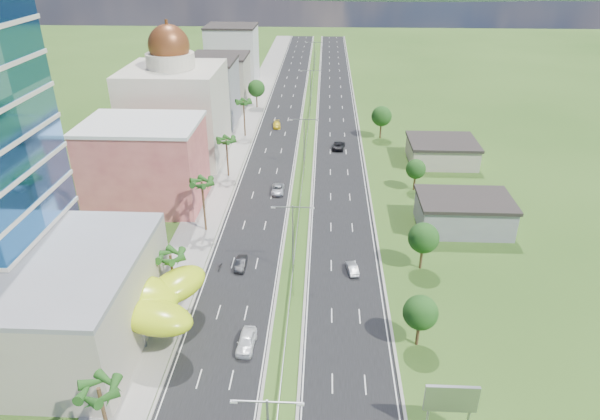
# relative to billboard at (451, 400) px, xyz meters

# --- Properties ---
(ground) EXTENTS (500.00, 500.00, 0.00)m
(ground) POSITION_rel_billboard_xyz_m (-17.00, 18.00, -4.42)
(ground) COLOR #2D5119
(ground) RESTS_ON ground
(road_left) EXTENTS (11.00, 260.00, 0.04)m
(road_left) POSITION_rel_billboard_xyz_m (-24.50, 108.00, -4.40)
(road_left) COLOR black
(road_left) RESTS_ON ground
(road_right) EXTENTS (11.00, 260.00, 0.04)m
(road_right) POSITION_rel_billboard_xyz_m (-9.50, 108.00, -4.40)
(road_right) COLOR black
(road_right) RESTS_ON ground
(sidewalk_left) EXTENTS (7.00, 260.00, 0.12)m
(sidewalk_left) POSITION_rel_billboard_xyz_m (-34.00, 108.00, -4.36)
(sidewalk_left) COLOR gray
(sidewalk_left) RESTS_ON ground
(median_guardrail) EXTENTS (0.10, 216.06, 0.76)m
(median_guardrail) POSITION_rel_billboard_xyz_m (-17.00, 89.99, -3.80)
(median_guardrail) COLOR gray
(median_guardrail) RESTS_ON ground
(streetlight_median_b) EXTENTS (6.04, 0.25, 11.00)m
(streetlight_median_b) POSITION_rel_billboard_xyz_m (-17.00, 28.00, 2.33)
(streetlight_median_b) COLOR gray
(streetlight_median_b) RESTS_ON ground
(streetlight_median_c) EXTENTS (6.04, 0.25, 11.00)m
(streetlight_median_c) POSITION_rel_billboard_xyz_m (-17.00, 68.00, 2.33)
(streetlight_median_c) COLOR gray
(streetlight_median_c) RESTS_ON ground
(streetlight_median_d) EXTENTS (6.04, 0.25, 11.00)m
(streetlight_median_d) POSITION_rel_billboard_xyz_m (-17.00, 113.00, 2.33)
(streetlight_median_d) COLOR gray
(streetlight_median_d) RESTS_ON ground
(streetlight_median_e) EXTENTS (6.04, 0.25, 11.00)m
(streetlight_median_e) POSITION_rel_billboard_xyz_m (-17.00, 158.00, 2.33)
(streetlight_median_e) COLOR gray
(streetlight_median_e) RESTS_ON ground
(mall_podium) EXTENTS (30.00, 24.00, 11.00)m
(mall_podium) POSITION_rel_billboard_xyz_m (-49.00, 12.00, 1.08)
(mall_podium) COLOR #B6AD96
(mall_podium) RESTS_ON ground
(lime_canopy) EXTENTS (18.00, 15.00, 7.40)m
(lime_canopy) POSITION_rel_billboard_xyz_m (-37.00, 14.00, 0.57)
(lime_canopy) COLOR #C0DE15
(lime_canopy) RESTS_ON ground
(pink_shophouse) EXTENTS (20.00, 15.00, 15.00)m
(pink_shophouse) POSITION_rel_billboard_xyz_m (-45.00, 50.00, 3.08)
(pink_shophouse) COLOR #B84B4D
(pink_shophouse) RESTS_ON ground
(domed_building) EXTENTS (20.00, 20.00, 28.70)m
(domed_building) POSITION_rel_billboard_xyz_m (-45.00, 73.00, 6.93)
(domed_building) COLOR beige
(domed_building) RESTS_ON ground
(midrise_grey) EXTENTS (16.00, 15.00, 16.00)m
(midrise_grey) POSITION_rel_billboard_xyz_m (-44.00, 98.00, 3.58)
(midrise_grey) COLOR gray
(midrise_grey) RESTS_ON ground
(midrise_beige) EXTENTS (16.00, 15.00, 13.00)m
(midrise_beige) POSITION_rel_billboard_xyz_m (-44.00, 120.00, 2.08)
(midrise_beige) COLOR #B6AD96
(midrise_beige) RESTS_ON ground
(midrise_white) EXTENTS (16.00, 15.00, 18.00)m
(midrise_white) POSITION_rel_billboard_xyz_m (-44.00, 143.00, 4.58)
(midrise_white) COLOR silver
(midrise_white) RESTS_ON ground
(billboard) EXTENTS (5.20, 0.35, 6.20)m
(billboard) POSITION_rel_billboard_xyz_m (0.00, 0.00, 0.00)
(billboard) COLOR gray
(billboard) RESTS_ON ground
(shed_near) EXTENTS (15.00, 10.00, 5.00)m
(shed_near) POSITION_rel_billboard_xyz_m (11.00, 43.00, -1.92)
(shed_near) COLOR gray
(shed_near) RESTS_ON ground
(shed_far) EXTENTS (14.00, 12.00, 4.40)m
(shed_far) POSITION_rel_billboard_xyz_m (13.00, 73.00, -2.22)
(shed_far) COLOR #B6AD96
(shed_far) RESTS_ON ground
(palm_tree_a) EXTENTS (3.60, 3.60, 9.10)m
(palm_tree_a) POSITION_rel_billboard_xyz_m (-32.50, -4.00, 3.60)
(palm_tree_a) COLOR #47301C
(palm_tree_a) RESTS_ON ground
(palm_tree_b) EXTENTS (3.60, 3.60, 8.10)m
(palm_tree_b) POSITION_rel_billboard_xyz_m (-32.50, 20.00, 2.64)
(palm_tree_b) COLOR #47301C
(palm_tree_b) RESTS_ON ground
(palm_tree_c) EXTENTS (3.60, 3.60, 9.60)m
(palm_tree_c) POSITION_rel_billboard_xyz_m (-32.50, 40.00, 4.08)
(palm_tree_c) COLOR #47301C
(palm_tree_c) RESTS_ON ground
(palm_tree_d) EXTENTS (3.60, 3.60, 8.60)m
(palm_tree_d) POSITION_rel_billboard_xyz_m (-32.50, 63.00, 3.12)
(palm_tree_d) COLOR #47301C
(palm_tree_d) RESTS_ON ground
(palm_tree_e) EXTENTS (3.60, 3.60, 9.40)m
(palm_tree_e) POSITION_rel_billboard_xyz_m (-32.50, 88.00, 3.89)
(palm_tree_e) COLOR #47301C
(palm_tree_e) RESTS_ON ground
(leafy_tree_lfar) EXTENTS (4.90, 4.90, 8.05)m
(leafy_tree_lfar) POSITION_rel_billboard_xyz_m (-32.50, 113.00, 1.16)
(leafy_tree_lfar) COLOR #47301C
(leafy_tree_lfar) RESTS_ON ground
(leafy_tree_ra) EXTENTS (4.20, 4.20, 6.90)m
(leafy_tree_ra) POSITION_rel_billboard_xyz_m (-1.00, 13.00, 0.35)
(leafy_tree_ra) COLOR #47301C
(leafy_tree_ra) RESTS_ON ground
(leafy_tree_rb) EXTENTS (4.55, 4.55, 7.47)m
(leafy_tree_rb) POSITION_rel_billboard_xyz_m (2.00, 30.00, 0.76)
(leafy_tree_rb) COLOR #47301C
(leafy_tree_rb) RESTS_ON ground
(leafy_tree_rc) EXTENTS (3.85, 3.85, 6.33)m
(leafy_tree_rc) POSITION_rel_billboard_xyz_m (5.00, 58.00, -0.05)
(leafy_tree_rc) COLOR #47301C
(leafy_tree_rc) RESTS_ON ground
(leafy_tree_rd) EXTENTS (4.90, 4.90, 8.05)m
(leafy_tree_rd) POSITION_rel_billboard_xyz_m (1.00, 88.00, 1.16)
(leafy_tree_rd) COLOR #47301C
(leafy_tree_rd) RESTS_ON ground
(car_white_near_left) EXTENTS (2.28, 5.12, 1.71)m
(car_white_near_left) POSITION_rel_billboard_xyz_m (-21.67, 11.51, -3.53)
(car_white_near_left) COLOR white
(car_white_near_left) RESTS_ON road_left
(car_dark_left) EXTENTS (1.55, 4.21, 1.38)m
(car_dark_left) POSITION_rel_billboard_xyz_m (-24.89, 28.84, -3.69)
(car_dark_left) COLOR black
(car_dark_left) RESTS_ON road_left
(car_silver_mid_left) EXTENTS (2.40, 5.04, 1.39)m
(car_silver_mid_left) POSITION_rel_billboard_xyz_m (-21.56, 55.30, -3.69)
(car_silver_mid_left) COLOR #A7AAAF
(car_silver_mid_left) RESTS_ON road_left
(car_yellow_far_left) EXTENTS (2.37, 4.87, 1.37)m
(car_yellow_far_left) POSITION_rel_billboard_xyz_m (-25.20, 95.08, -3.70)
(car_yellow_far_left) COLOR gold
(car_yellow_far_left) RESTS_ON road_left
(car_silver_right) EXTENTS (1.97, 4.06, 1.28)m
(car_silver_right) POSITION_rel_billboard_xyz_m (-8.25, 28.42, -3.74)
(car_silver_right) COLOR #ACAEB4
(car_silver_right) RESTS_ON road_right
(car_dark_far_right) EXTENTS (3.32, 5.90, 1.56)m
(car_dark_far_right) POSITION_rel_billboard_xyz_m (-9.37, 80.19, -3.60)
(car_dark_far_right) COLOR black
(car_dark_far_right) RESTS_ON road_right
(motorcycle) EXTENTS (0.75, 1.89, 1.18)m
(motorcycle) POSITION_rel_billboard_xyz_m (-27.97, 28.30, -3.79)
(motorcycle) COLOR black
(motorcycle) RESTS_ON road_left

